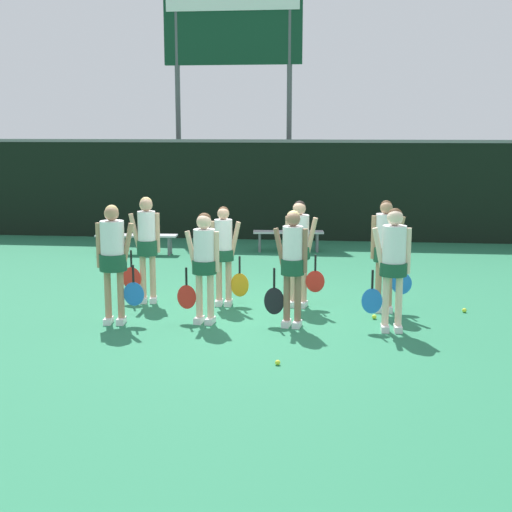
% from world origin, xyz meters
% --- Properties ---
extents(ground_plane, '(140.00, 140.00, 0.00)m').
position_xyz_m(ground_plane, '(0.00, 0.00, 0.00)').
color(ground_plane, '#26724C').
extents(fence_windscreen, '(60.00, 0.08, 2.57)m').
position_xyz_m(fence_windscreen, '(0.00, 7.53, 1.30)').
color(fence_windscreen, black).
rests_on(fence_windscreen, ground_plane).
extents(scoreboard, '(3.77, 0.15, 6.30)m').
position_xyz_m(scoreboard, '(-1.68, 9.10, 4.92)').
color(scoreboard, '#515156').
rests_on(scoreboard, ground_plane).
extents(bench_courtside, '(1.88, 0.45, 0.45)m').
position_xyz_m(bench_courtside, '(-3.35, 5.05, 0.39)').
color(bench_courtside, '#B2B2B7').
rests_on(bench_courtside, ground_plane).
extents(bench_far, '(1.67, 0.51, 0.48)m').
position_xyz_m(bench_far, '(0.09, 5.82, 0.41)').
color(bench_far, '#B2B2B7').
rests_on(bench_far, ground_plane).
extents(player_0, '(0.70, 0.40, 1.78)m').
position_xyz_m(player_0, '(-2.05, -0.68, 1.06)').
color(player_0, tan).
rests_on(player_0, ground_plane).
extents(player_1, '(0.65, 0.37, 1.66)m').
position_xyz_m(player_1, '(-0.73, -0.50, 0.98)').
color(player_1, beige).
rests_on(player_1, ground_plane).
extents(player_2, '(0.63, 0.34, 1.71)m').
position_xyz_m(player_2, '(0.57, -0.54, 1.00)').
color(player_2, '#8C664C').
rests_on(player_2, ground_plane).
extents(player_3, '(0.67, 0.39, 1.77)m').
position_xyz_m(player_3, '(2.01, -0.63, 1.07)').
color(player_3, beige).
rests_on(player_3, ground_plane).
extents(player_4, '(0.62, 0.34, 1.76)m').
position_xyz_m(player_4, '(-1.91, 0.64, 1.04)').
color(player_4, tan).
rests_on(player_4, ground_plane).
extents(player_5, '(0.63, 0.33, 1.63)m').
position_xyz_m(player_5, '(-0.61, 0.60, 0.94)').
color(player_5, tan).
rests_on(player_5, ground_plane).
extents(player_6, '(0.65, 0.37, 1.73)m').
position_xyz_m(player_6, '(0.62, 0.65, 1.02)').
color(player_6, tan).
rests_on(player_6, ground_plane).
extents(player_7, '(0.66, 0.35, 1.77)m').
position_xyz_m(player_7, '(1.97, 0.48, 1.04)').
color(player_7, tan).
rests_on(player_7, ground_plane).
extents(tennis_ball_0, '(0.07, 0.07, 0.07)m').
position_xyz_m(tennis_ball_0, '(3.24, 0.54, 0.04)').
color(tennis_ball_0, '#CCE033').
rests_on(tennis_ball_0, ground_plane).
extents(tennis_ball_1, '(0.07, 0.07, 0.07)m').
position_xyz_m(tennis_ball_1, '(0.52, -2.30, 0.03)').
color(tennis_ball_1, '#CCE033').
rests_on(tennis_ball_1, ground_plane).
extents(tennis_ball_2, '(0.07, 0.07, 0.07)m').
position_xyz_m(tennis_ball_2, '(-2.52, 1.05, 0.03)').
color(tennis_ball_2, '#CCE033').
rests_on(tennis_ball_2, ground_plane).
extents(tennis_ball_3, '(0.07, 0.07, 0.07)m').
position_xyz_m(tennis_ball_3, '(1.78, 1.02, 0.04)').
color(tennis_ball_3, '#CCE033').
rests_on(tennis_ball_3, ground_plane).
extents(tennis_ball_4, '(0.07, 0.07, 0.07)m').
position_xyz_m(tennis_ball_4, '(1.81, -0.01, 0.04)').
color(tennis_ball_4, '#CCE033').
rests_on(tennis_ball_4, ground_plane).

